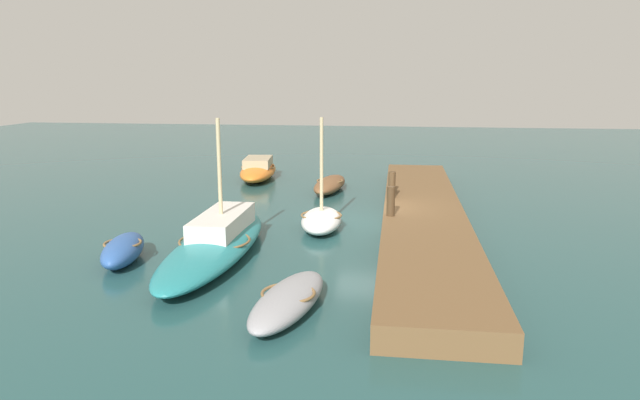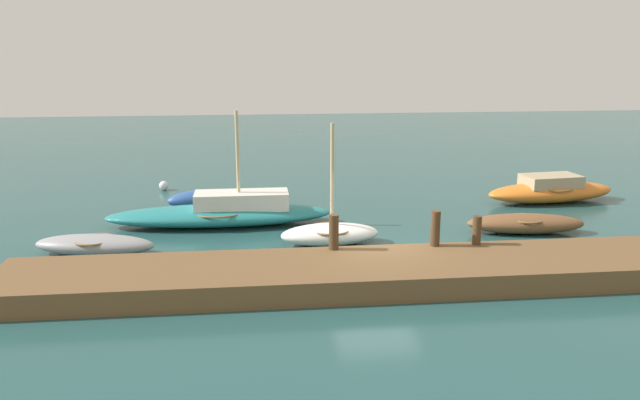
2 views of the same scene
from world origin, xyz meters
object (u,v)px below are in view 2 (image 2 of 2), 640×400
Objects in this scene: rowboat_grey at (95,245)px; mooring_post_mid_west at (435,228)px; rowboat_brown at (525,223)px; dinghy_blue at (204,199)px; marker_buoy at (164,186)px; rowboat_white at (330,233)px; mooring_post_west at (334,232)px; sailboat_teal at (223,212)px; mooring_post_mid_east at (477,230)px; motorboat_orange at (551,190)px.

rowboat_grey is 3.74× the size of mooring_post_mid_west.
dinghy_blue reaches higher than rowboat_brown.
marker_buoy is at bearing 108.64° from dinghy_blue.
rowboat_grey is 0.98× the size of rowboat_white.
rowboat_brown is at bearing 22.57° from mooring_post_west.
rowboat_white is at bearing -53.41° from marker_buoy.
sailboat_teal is at bearing 139.47° from rowboat_white.
marker_buoy is (-6.14, 10.93, -0.92)m from mooring_post_west.
mooring_post_west is at bearing -73.54° from dinghy_blue.
sailboat_teal reaches higher than rowboat_brown.
mooring_post_mid_east is (4.16, 0.00, -0.08)m from mooring_post_west.
dinghy_blue is 10.40m from mooring_post_mid_west.
rowboat_brown is 1.37× the size of dinghy_blue.
sailboat_teal is 4.40m from rowboat_white.
mooring_post_mid_west is 2.47× the size of marker_buoy.
mooring_post_mid_west reaches higher than motorboat_orange.
marker_buoy is (-9.06, 10.93, -0.93)m from mooring_post_mid_west.
rowboat_white is 10.75m from motorboat_orange.
mooring_post_west is at bearing 180.00° from mooring_post_mid_west.
mooring_post_mid_east is at bearing -34.57° from sailboat_teal.
rowboat_grey is at bearing 178.67° from rowboat_white.
mooring_post_mid_east reaches higher than dinghy_blue.
dinghy_blue is (2.93, 5.40, 0.06)m from rowboat_grey.
rowboat_brown is 7.60m from mooring_post_west.
dinghy_blue is 2.92× the size of mooring_post_mid_west.
mooring_post_mid_east is (8.30, -7.59, 0.67)m from dinghy_blue.
rowboat_white is 0.69× the size of motorboat_orange.
marker_buoy is (-10.29, 10.93, -0.84)m from mooring_post_mid_east.
dinghy_blue reaches higher than marker_buoy.
dinghy_blue is at bearing 126.90° from rowboat_white.
mooring_post_mid_east reaches higher than motorboat_orange.
rowboat_grey is at bearing -142.87° from sailboat_teal.
dinghy_blue is 0.53× the size of motorboat_orange.
rowboat_grey is 7.45m from mooring_post_west.
sailboat_teal is 6.52m from marker_buoy.
rowboat_grey is 1.28× the size of dinghy_blue.
rowboat_brown is 4.88× the size of mooring_post_mid_east.
mooring_post_mid_west reaches higher than rowboat_grey.
dinghy_blue is at bearing 132.97° from mooring_post_mid_west.
dinghy_blue is 6.76m from rowboat_white.
rowboat_grey is 4.58× the size of mooring_post_mid_east.
mooring_post_mid_west is 1.23m from mooring_post_mid_east.
mooring_post_mid_east reaches higher than rowboat_brown.
mooring_post_west is at bearing -57.33° from sailboat_teal.
rowboat_white reaches higher than marker_buoy.
rowboat_white is 2.52m from mooring_post_west.
mooring_post_west is (3.29, -5.08, 0.68)m from sailboat_teal.
mooring_post_mid_east reaches higher than rowboat_grey.
dinghy_blue is 11.26m from mooring_post_mid_east.
sailboat_teal is 1.41× the size of motorboat_orange.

